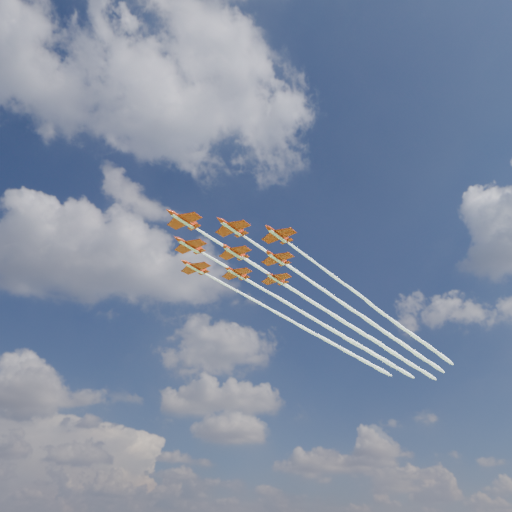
# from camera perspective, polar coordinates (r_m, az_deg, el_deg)

# --- Properties ---
(jet_lead) EXTENTS (108.32, 92.59, 2.70)m
(jet_lead) POSITION_cam_1_polar(r_m,az_deg,el_deg) (173.25, 7.39, -5.79)
(jet_lead) COLOR #AD2509
(jet_row2_port) EXTENTS (108.32, 92.59, 2.70)m
(jet_row2_port) POSITION_cam_1_polar(r_m,az_deg,el_deg) (178.33, 11.11, -6.18)
(jet_row2_port) COLOR #AD2509
(jet_row2_starb) EXTENTS (108.32, 92.59, 2.70)m
(jet_row2_starb) POSITION_cam_1_polar(r_m,az_deg,el_deg) (184.67, 6.99, -7.37)
(jet_row2_starb) COLOR #AD2509
(jet_row3_port) EXTENTS (108.32, 92.59, 2.70)m
(jet_row3_port) POSITION_cam_1_polar(r_m,az_deg,el_deg) (184.13, 14.62, -6.53)
(jet_row3_port) COLOR #AD2509
(jet_row3_centre) EXTENTS (108.32, 92.59, 2.70)m
(jet_row3_centre) POSITION_cam_1_polar(r_m,az_deg,el_deg) (189.69, 10.51, -7.70)
(jet_row3_centre) COLOR #AD2509
(jet_row3_starb) EXTENTS (108.32, 92.59, 2.70)m
(jet_row3_starb) POSITION_cam_1_polar(r_m,az_deg,el_deg) (196.23, 6.63, -8.76)
(jet_row3_starb) COLOR #AD2509
(jet_row4_port) EXTENTS (108.32, 92.59, 2.70)m
(jet_row4_port) POSITION_cam_1_polar(r_m,az_deg,el_deg) (195.38, 13.84, -7.99)
(jet_row4_port) COLOR #AD2509
(jet_row4_starb) EXTENTS (108.32, 92.59, 2.70)m
(jet_row4_starb) POSITION_cam_1_polar(r_m,az_deg,el_deg) (201.18, 9.97, -9.04)
(jet_row4_starb) COLOR #AD2509
(jet_tail) EXTENTS (108.32, 92.59, 2.70)m
(jet_tail) POSITION_cam_1_polar(r_m,az_deg,el_deg) (206.77, 13.15, -9.28)
(jet_tail) COLOR #AD2509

